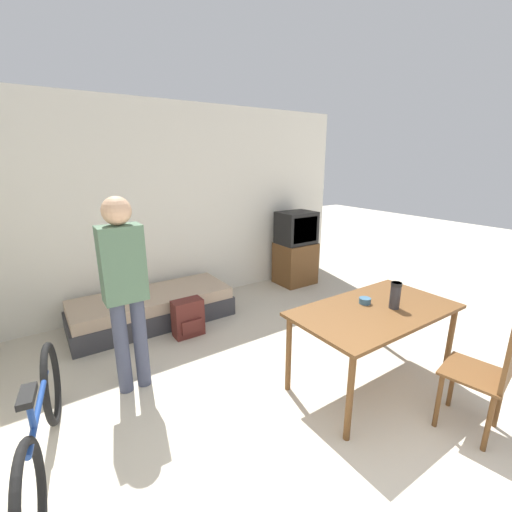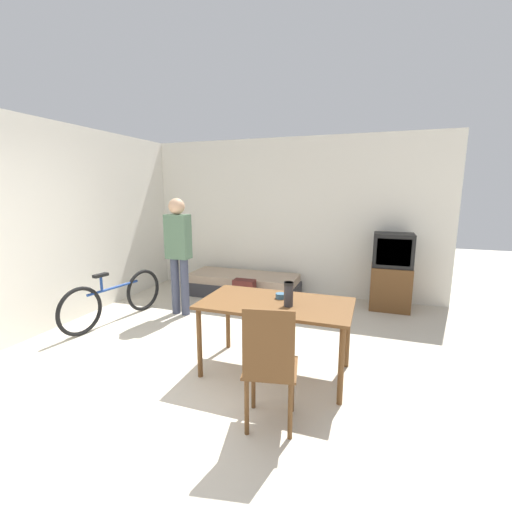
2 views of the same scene
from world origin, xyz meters
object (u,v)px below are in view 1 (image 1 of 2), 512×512
Objects in this scene: mate_bowl at (365,301)px; backpack at (188,318)px; wooden_chair at (492,368)px; thermos_flask at (395,294)px; tv at (296,249)px; person_standing at (124,282)px; daybed at (153,308)px; dining_table at (375,317)px; bicycle at (43,429)px.

mate_bowl is 0.24× the size of backpack.
wooden_chair is 0.84m from thermos_flask.
wooden_chair is at bearing -65.01° from backpack.
wooden_chair is at bearing -106.29° from tv.
wooden_chair is 2.85m from person_standing.
thermos_flask is at bearing -32.05° from person_standing.
dining_table is at bearing -61.50° from daybed.
person_standing reaches higher than mate_bowl.
tv is at bearing 73.71° from wooden_chair.
dining_table is 2.07m from backpack.
wooden_chair is 0.60× the size of bicycle.
mate_bowl is (-1.14, -2.29, 0.19)m from tv.
thermos_flask reaches higher than mate_bowl.
person_standing is at bearing 150.81° from mate_bowl.
tv reaches higher than backpack.
thermos_flask is (0.14, -0.08, 0.21)m from dining_table.
wooden_chair reaches higher than thermos_flask.
dining_table is at bearing -32.30° from person_standing.
person_standing is 3.92× the size of backpack.
backpack is at bearing 38.45° from bicycle.
mate_bowl is at bearing -9.98° from bicycle.
daybed is at bearing 118.50° from dining_table.
daybed is 2.58m from mate_bowl.
thermos_flask is 2.28× the size of mate_bowl.
backpack is (-1.16, 1.82, -0.65)m from thermos_flask.
person_standing is 2.08m from mate_bowl.
daybed is 2.84m from thermos_flask.
tv is 1.17× the size of wooden_chair.
backpack is (0.78, 0.61, -0.78)m from person_standing.
dining_table is at bearing 102.93° from wooden_chair.
thermos_flask is at bearing -57.56° from backpack.
tv reaches higher than wooden_chair.
tv reaches higher than thermos_flask.
wooden_chair reaches higher than dining_table.
daybed is at bearing 65.08° from person_standing.
thermos_flask is 2.26m from backpack.
tv is 2.71× the size of backpack.
person_standing is at bearing 147.70° from dining_table.
tv is 0.81× the size of dining_table.
dining_table reaches higher than backpack.
bicycle is 0.98× the size of person_standing.
thermos_flask is (-0.05, 0.78, 0.31)m from wooden_chair.
person_standing reaches higher than tv.
dining_table is at bearing 151.17° from thermos_flask.
tv is at bearing 67.96° from thermos_flask.
wooden_chair is at bearing -27.83° from bicycle.
wooden_chair is at bearing -86.07° from thermos_flask.
backpack is (1.48, 1.18, -0.11)m from bicycle.
wooden_chair is (0.20, -0.86, -0.10)m from dining_table.
dining_table is 14.28× the size of mate_bowl.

